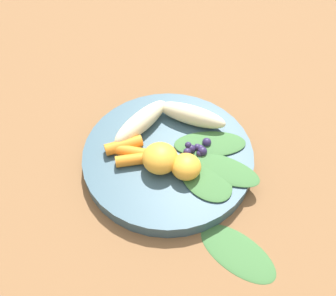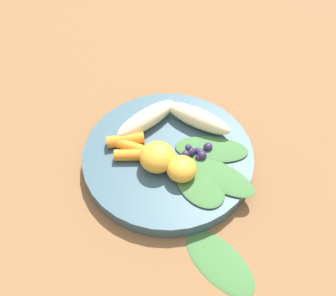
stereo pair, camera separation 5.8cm
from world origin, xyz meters
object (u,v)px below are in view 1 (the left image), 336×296
Objects in this scene: banana_peeled_left at (141,122)px; orange_segment_near at (186,167)px; bowl at (168,157)px; kale_leaf_stray at (238,252)px; banana_peeled_right at (191,115)px.

orange_segment_near is (0.10, -0.06, 0.00)m from banana_peeled_left.
kale_leaf_stray is (0.15, -0.11, -0.01)m from bowl.
kale_leaf_stray is at bearing -36.55° from orange_segment_near.
banana_peeled_left is at bearing 153.89° from bowl.
banana_peeled_right reaches higher than bowl.
banana_peeled_right is 2.63× the size of orange_segment_near.
banana_peeled_left reaches higher than bowl.
orange_segment_near reaches higher than banana_peeled_right.
bowl is at bearing 81.40° from banana_peeled_right.
kale_leaf_stray is at bearing 73.76° from banana_peeled_left.
bowl is at bearing 146.01° from orange_segment_near.
orange_segment_near reaches higher than kale_leaf_stray.
bowl is at bearing 161.08° from kale_leaf_stray.
orange_segment_near reaches higher than bowl.
banana_peeled_left is 1.00× the size of banana_peeled_right.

